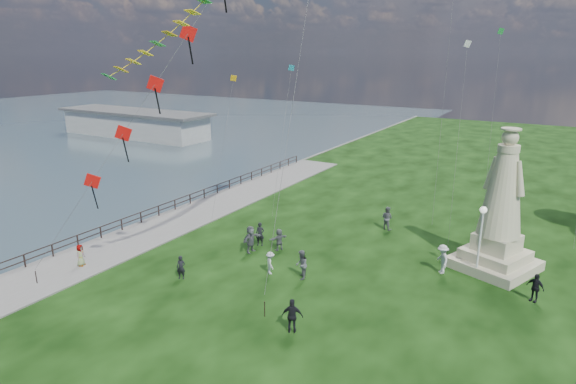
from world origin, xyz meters
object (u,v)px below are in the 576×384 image
Objects in this scene: person_3 at (292,316)px; person_7 at (387,218)px; pier_pavilion at (135,123)px; statue at (500,218)px; person_9 at (535,288)px; person_11 at (279,239)px; person_1 at (301,265)px; person_8 at (442,259)px; person_2 at (270,263)px; person_0 at (181,267)px; lamppost at (481,227)px; person_10 at (81,257)px; person_6 at (260,234)px; person_5 at (251,239)px.

person_7 reaches higher than person_3.
person_7 is at bearing -23.13° from pier_pavilion.
statue reaches higher than person_7.
person_9 reaches higher than person_11.
person_8 is at bearing 102.58° from person_1.
person_8 is at bearing 126.20° from person_11.
person_2 is at bearing -102.67° from person_1.
lamppost is at bearing 6.39° from person_0.
person_10 is at bearing -45.95° from pier_pavilion.
lamppost is 13.48m from person_11.
pier_pavilion is 3.24× the size of statue.
person_0 is at bearing -33.04° from person_3.
person_6 is 0.91× the size of person_8.
person_3 is (-7.63, -13.26, -2.57)m from statue.
statue is 6.09× the size of person_0.
person_7 is (53.63, -22.91, -0.90)m from pier_pavilion.
person_1 is at bearing -33.22° from pier_pavilion.
lamppost is at bearing -143.84° from person_3.
person_5 reaches higher than person_3.
person_5 is (46.89, -32.22, -0.87)m from pier_pavilion.
person_2 is 0.77× the size of person_8.
person_9 reaches higher than person_2.
person_3 is 14.15m from person_9.
lamppost reaches higher than person_1.
person_11 is (9.77, 9.07, 0.07)m from person_10.
person_2 is 15.55m from person_9.
person_1 is 1.28× the size of person_2.
person_11 is (2.89, 6.99, 0.04)m from person_0.
statue is 16.58m from person_5.
person_8 is at bearing -117.32° from statue.
person_6 is at bearing -142.39° from statue.
person_1 reaches higher than person_3.
pier_pavilion is 15.61× the size of person_8.
person_11 is at bearing -113.78° from person_8.
person_1 is 1.08× the size of person_6.
person_9 is at bearing -24.64° from lamppost.
person_6 is at bearing -33.42° from pier_pavilion.
person_3 is 0.94× the size of person_5.
person_5 is at bearing -23.73° from person_11.
statue is (62.16, -26.28, 1.65)m from pier_pavilion.
person_3 is 10.58m from person_5.
person_9 is at bearing -32.16° from statue.
person_0 is at bearing 80.57° from person_2.
person_9 is (5.43, -1.04, -0.11)m from person_8.
pier_pavilion is 58.33m from person_7.
person_8 is (9.42, 5.67, 0.22)m from person_2.
person_11 is (-13.73, -4.61, -2.69)m from statue.
person_9 is 1.06× the size of person_11.
person_8 is at bearing -81.83° from person_10.
person_8 is (7.36, 5.29, 0.02)m from person_1.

